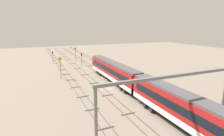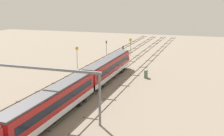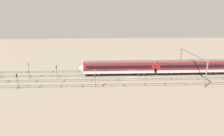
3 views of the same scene
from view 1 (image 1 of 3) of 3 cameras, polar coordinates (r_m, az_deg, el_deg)
ground_plane at (r=41.71m, az=-0.60°, el=-6.07°), size 190.10×190.10×0.00m
track_near_foreground at (r=44.82m, az=7.91°, el=-4.74°), size 174.10×2.40×0.16m
track_with_train at (r=42.62m, az=2.38°, el=-5.55°), size 174.10×2.40×0.16m
track_middle at (r=40.86m, az=-3.71°, el=-6.39°), size 174.10×2.40×0.16m
track_second_far at (r=39.62m, az=-10.29°, el=-7.22°), size 174.10×2.40×0.16m
overhead_gantry at (r=23.35m, az=18.23°, el=-6.27°), size 0.40×20.04×7.95m
speed_sign_near_foreground at (r=71.81m, az=-11.32°, el=4.81°), size 0.14×1.04×5.69m
speed_sign_mid_trackside at (r=49.30m, az=-15.83°, el=0.93°), size 0.14×0.93×5.82m
signal_light_trackside_approach at (r=70.96m, az=-17.99°, el=3.68°), size 0.31×0.32×4.54m
signal_light_trackside_departure at (r=63.50m, az=-9.48°, el=3.11°), size 0.31×0.32×4.52m
relay_cabinet at (r=52.62m, az=6.27°, el=-1.07°), size 1.17×0.63×1.86m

